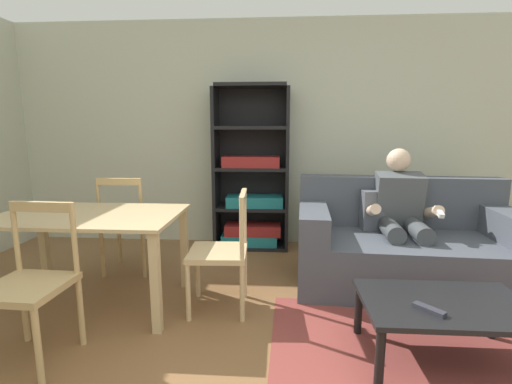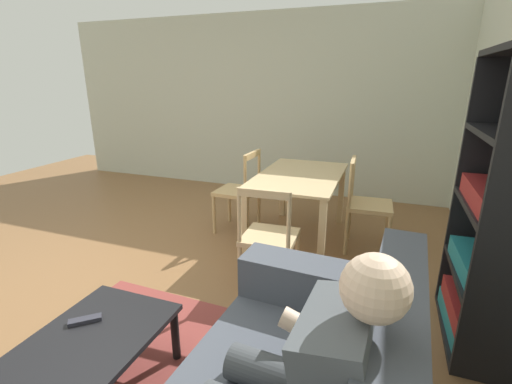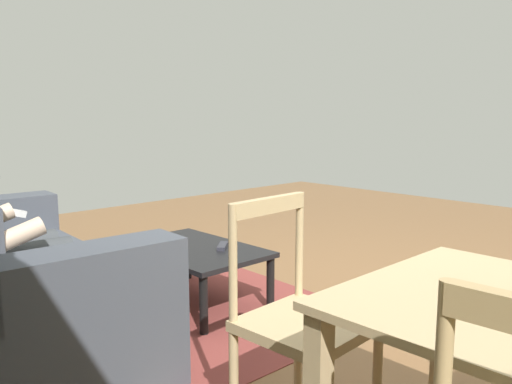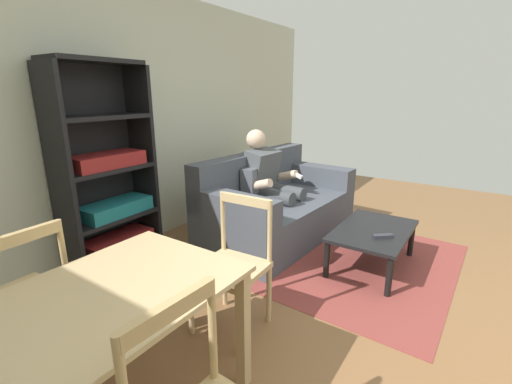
{
  "view_description": "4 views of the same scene",
  "coord_description": "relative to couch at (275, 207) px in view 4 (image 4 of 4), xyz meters",
  "views": [
    {
      "loc": [
        -0.18,
        -1.26,
        1.34
      ],
      "look_at": [
        -0.35,
        1.26,
        0.9
      ],
      "focal_mm": 25.36,
      "sensor_mm": 36.0,
      "label": 1
    },
    {
      "loc": [
        1.87,
        2.08,
        1.65
      ],
      "look_at": [
        -0.35,
        1.26,
        0.9
      ],
      "focal_mm": 25.14,
      "sensor_mm": 36.0,
      "label": 2
    },
    {
      "loc": [
        -1.8,
        2.65,
        1.21
      ],
      "look_at": [
        -0.35,
        1.26,
        0.9
      ],
      "focal_mm": 36.24,
      "sensor_mm": 36.0,
      "label": 3
    },
    {
      "loc": [
        -2.25,
        -0.02,
        1.56
      ],
      "look_at": [
        -0.35,
        1.26,
        0.9
      ],
      "focal_mm": 24.5,
      "sensor_mm": 36.0,
      "label": 4
    }
  ],
  "objects": [
    {
      "name": "ground_plane",
      "position": [
        -0.91,
        -1.85,
        -0.33
      ],
      "size": [
        8.6,
        8.6,
        0.0
      ],
      "primitive_type": "plane",
      "color": "brown"
    },
    {
      "name": "bookshelf",
      "position": [
        -1.41,
        0.91,
        0.39
      ],
      "size": [
        0.83,
        0.36,
        1.82
      ],
      "color": "black",
      "rests_on": "ground_plane"
    },
    {
      "name": "couch",
      "position": [
        0.0,
        0.0,
        0.0
      ],
      "size": [
        1.89,
        1.06,
        0.9
      ],
      "color": "#474C56",
      "rests_on": "ground_plane"
    },
    {
      "name": "dining_chair_near_wall",
      "position": [
        -2.51,
        0.1,
        0.13
      ],
      "size": [
        0.44,
        0.44,
        0.92
      ],
      "color": "tan",
      "rests_on": "ground_plane"
    },
    {
      "name": "tv_remote",
      "position": [
        -0.27,
        -1.24,
        0.05
      ],
      "size": [
        0.15,
        0.16,
        0.02
      ],
      "primitive_type": "cube",
      "rotation": [
        0.0,
        0.0,
        0.72
      ],
      "color": "#2D2D38",
      "rests_on": "coffee_table"
    },
    {
      "name": "dining_chair_facing_couch",
      "position": [
        -1.51,
        -0.57,
        0.11
      ],
      "size": [
        0.44,
        0.44,
        0.89
      ],
      "color": "#D1B27F",
      "rests_on": "ground_plane"
    },
    {
      "name": "person_lounging",
      "position": [
        -0.03,
        0.04,
        0.27
      ],
      "size": [
        0.61,
        0.86,
        1.17
      ],
      "color": "#4C5156",
      "rests_on": "ground_plane"
    },
    {
      "name": "area_rug",
      "position": [
        -0.13,
        -1.12,
        -0.33
      ],
      "size": [
        2.04,
        1.46,
        0.01
      ],
      "primitive_type": "cube",
      "rotation": [
        0.0,
        0.0,
        -0.03
      ],
      "color": "brown",
      "rests_on": "ground_plane"
    },
    {
      "name": "coffee_table",
      "position": [
        -0.13,
        -1.12,
        -0.01
      ],
      "size": [
        0.94,
        0.6,
        0.37
      ],
      "color": "black",
      "rests_on": "ground_plane"
    },
    {
      "name": "wall_back",
      "position": [
        -0.91,
        1.15,
        0.94
      ],
      "size": [
        6.6,
        0.12,
        2.54
      ],
      "primitive_type": "cube",
      "color": "beige",
      "rests_on": "ground_plane"
    },
    {
      "name": "dining_table",
      "position": [
        -2.51,
        -0.58,
        0.28
      ],
      "size": [
        1.34,
        0.82,
        0.72
      ],
      "color": "#D1B27F",
      "rests_on": "ground_plane"
    }
  ]
}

